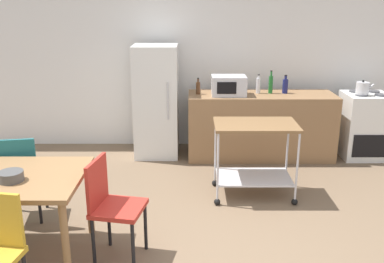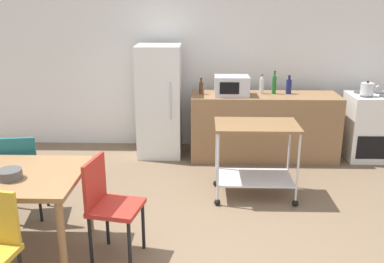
% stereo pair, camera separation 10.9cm
% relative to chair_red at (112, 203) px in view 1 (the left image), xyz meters
% --- Properties ---
extents(back_wall, '(8.40, 0.12, 2.90)m').
position_rel_chair_red_xyz_m(back_wall, '(0.73, 3.09, 0.93)').
color(back_wall, white).
rests_on(back_wall, ground_plane).
extents(kitchen_counter, '(2.00, 0.64, 0.90)m').
position_rel_chair_red_xyz_m(kitchen_counter, '(1.63, 2.49, -0.07)').
color(kitchen_counter, olive).
rests_on(kitchen_counter, ground_plane).
extents(chair_red, '(0.47, 0.47, 0.89)m').
position_rel_chair_red_xyz_m(chair_red, '(0.00, 0.00, 0.00)').
color(chair_red, '#B72D23').
rests_on(chair_red, ground_plane).
extents(chair_teal, '(0.46, 0.46, 0.89)m').
position_rel_chair_red_xyz_m(chair_teal, '(-1.01, 0.66, 0.00)').
color(chair_teal, '#1E666B').
rests_on(chair_teal, ground_plane).
extents(stove_oven, '(0.60, 0.61, 0.92)m').
position_rel_chair_red_xyz_m(stove_oven, '(3.08, 2.51, -0.07)').
color(stove_oven, white).
rests_on(stove_oven, ground_plane).
extents(refrigerator, '(0.60, 0.63, 1.55)m').
position_rel_chair_red_xyz_m(refrigerator, '(0.18, 2.59, 0.26)').
color(refrigerator, white).
rests_on(refrigerator, ground_plane).
extents(kitchen_cart, '(0.91, 0.57, 0.85)m').
position_rel_chair_red_xyz_m(kitchen_cart, '(1.37, 1.23, 0.05)').
color(kitchen_cart, brown).
rests_on(kitchen_cart, ground_plane).
extents(bottle_soy_sauce, '(0.06, 0.06, 0.22)m').
position_rel_chair_red_xyz_m(bottle_soy_sauce, '(0.76, 2.50, 0.47)').
color(bottle_soy_sauce, '#4C2D19').
rests_on(bottle_soy_sauce, kitchen_counter).
extents(microwave, '(0.46, 0.35, 0.26)m').
position_rel_chair_red_xyz_m(microwave, '(1.17, 2.43, 0.51)').
color(microwave, silver).
rests_on(microwave, kitchen_counter).
extents(bottle_wine, '(0.06, 0.06, 0.26)m').
position_rel_chair_red_xyz_m(bottle_wine, '(1.58, 2.55, 0.49)').
color(bottle_wine, silver).
rests_on(bottle_wine, kitchen_counter).
extents(bottle_vinegar, '(0.06, 0.06, 0.31)m').
position_rel_chair_red_xyz_m(bottle_vinegar, '(1.75, 2.55, 0.51)').
color(bottle_vinegar, '#1E6628').
rests_on(bottle_vinegar, kitchen_counter).
extents(bottle_sesame_oil, '(0.07, 0.07, 0.25)m').
position_rel_chair_red_xyz_m(bottle_sesame_oil, '(1.95, 2.55, 0.49)').
color(bottle_sesame_oil, navy).
rests_on(bottle_sesame_oil, kitchen_counter).
extents(fruit_bowl, '(0.20, 0.20, 0.08)m').
position_rel_chair_red_xyz_m(fruit_bowl, '(-0.77, -0.08, 0.27)').
color(fruit_bowl, '#4C4C4C').
rests_on(fruit_bowl, dining_table).
extents(kettle, '(0.24, 0.17, 0.19)m').
position_rel_chair_red_xyz_m(kettle, '(2.96, 2.41, 0.48)').
color(kettle, silver).
rests_on(kettle, stove_oven).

